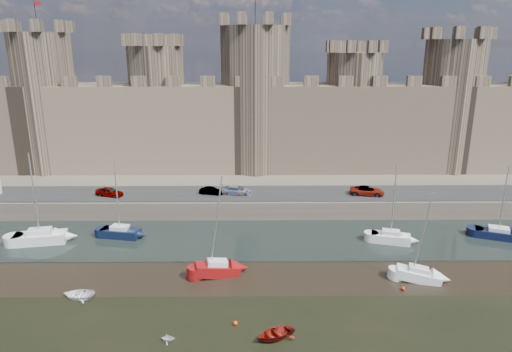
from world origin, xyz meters
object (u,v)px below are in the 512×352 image
object	(u,v)px
car_2	(237,190)
car_3	(367,191)
sailboat_2	(391,237)
sailboat_4	(217,268)
car_0	(109,192)
sailboat_5	(418,274)
sailboat_1	(120,232)
sailboat_3	(498,233)
car_1	(211,191)
sailboat_0	(40,237)

from	to	relation	value
car_2	car_3	world-z (taller)	car_3
sailboat_2	sailboat_4	size ratio (longest dim) A/B	0.91
sailboat_4	car_0	bearing A→B (deg)	118.77
car_3	sailboat_5	size ratio (longest dim) A/B	0.50
car_2	sailboat_2	distance (m)	21.63
sailboat_2	sailboat_1	bearing A→B (deg)	-167.73
car_2	sailboat_1	world-z (taller)	sailboat_1
sailboat_3	sailboat_4	world-z (taller)	sailboat_4
sailboat_2	sailboat_5	bearing A→B (deg)	-73.46
car_1	sailboat_1	size ratio (longest dim) A/B	0.35
car_2	car_1	bearing A→B (deg)	98.37
sailboat_2	sailboat_4	xyz separation A→B (m)	(-19.98, -7.71, -0.01)
car_1	sailboat_0	world-z (taller)	sailboat_0
car_2	sailboat_2	xyz separation A→B (m)	(18.61, -10.76, -2.35)
sailboat_1	sailboat_4	world-z (taller)	sailboat_4
sailboat_3	sailboat_0	bearing A→B (deg)	-157.01
sailboat_5	sailboat_4	bearing A→B (deg)	-169.92
car_1	sailboat_4	distance (m)	18.75
car_0	car_3	distance (m)	35.68
sailboat_1	sailboat_5	distance (m)	34.42
sailboat_0	sailboat_4	bearing A→B (deg)	-30.04
sailboat_0	sailboat_4	xyz separation A→B (m)	(21.55, -7.92, -0.07)
car_0	sailboat_0	size ratio (longest dim) A/B	0.35
car_2	sailboat_3	xyz separation A→B (m)	(32.03, -9.63, -2.41)
sailboat_1	car_2	bearing A→B (deg)	43.51
sailboat_0	sailboat_2	size ratio (longest dim) A/B	1.13
car_0	sailboat_1	world-z (taller)	sailboat_1
car_0	car_3	xyz separation A→B (m)	(35.68, 0.24, -0.01)
car_0	sailboat_3	bearing A→B (deg)	-82.05
sailboat_1	sailboat_2	xyz separation A→B (m)	(32.53, -1.79, 0.02)
sailboat_1	sailboat_4	xyz separation A→B (m)	(12.55, -9.50, 0.01)
sailboat_2	sailboat_4	bearing A→B (deg)	-143.46
sailboat_4	car_2	bearing A→B (deg)	72.38
car_0	sailboat_2	distance (m)	37.58
sailboat_4	car_3	bearing A→B (deg)	29.36
car_3	sailboat_1	xyz separation A→B (m)	(-32.09, -8.56, -2.39)
sailboat_4	car_1	bearing A→B (deg)	83.36
car_0	car_1	world-z (taller)	car_0
sailboat_4	sailboat_5	size ratio (longest dim) A/B	1.14
car_1	sailboat_4	world-z (taller)	sailboat_4
car_2	sailboat_5	bearing A→B (deg)	-127.96
car_3	sailboat_0	xyz separation A→B (m)	(-41.09, -10.15, -2.31)
car_3	sailboat_4	xyz separation A→B (m)	(-19.54, -18.06, -2.38)
car_3	sailboat_5	distance (m)	19.46
sailboat_2	car_3	bearing A→B (deg)	107.85
sailboat_5	car_2	bearing A→B (deg)	147.19
car_1	sailboat_1	distance (m)	13.90
sailboat_1	sailboat_3	size ratio (longest dim) A/B	1.06
car_0	car_3	size ratio (longest dim) A/B	0.82
car_1	sailboat_2	bearing A→B (deg)	-101.85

